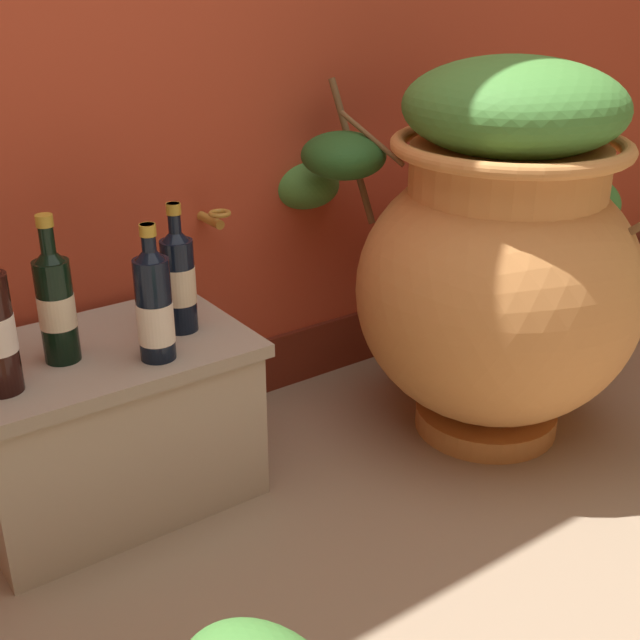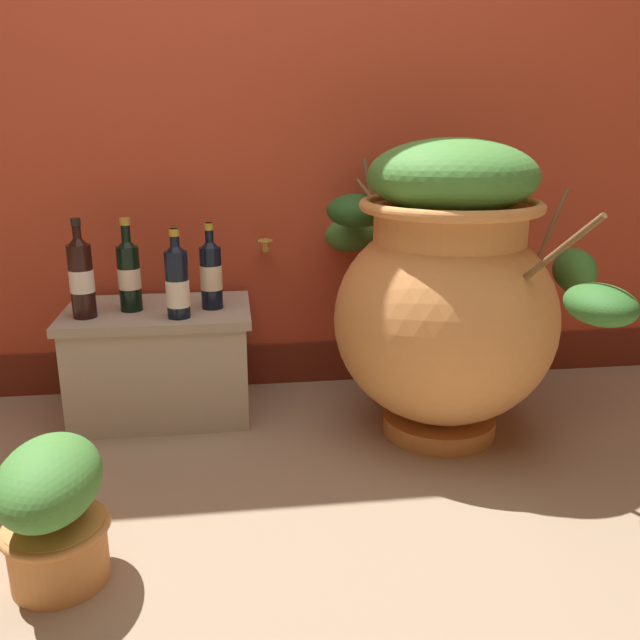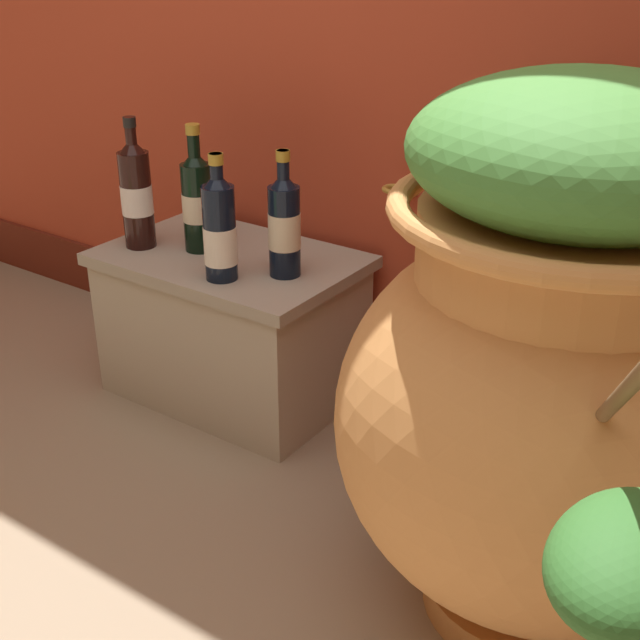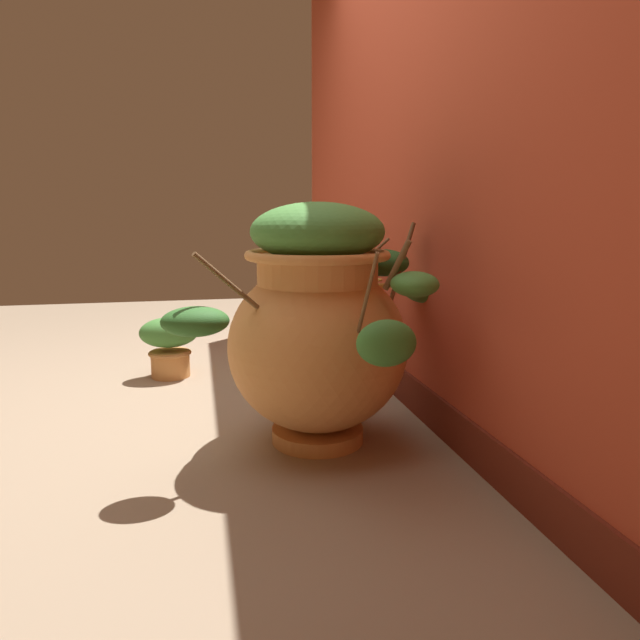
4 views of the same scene
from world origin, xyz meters
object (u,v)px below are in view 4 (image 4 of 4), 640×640
at_px(wine_bottle_back, 337,290).
at_px(terracotta_urn, 320,325).
at_px(potted_shrub, 169,344).
at_px(wine_bottle_middle, 328,283).
at_px(wine_bottle_left, 315,289).
at_px(wine_bottle_right, 312,279).

bearing_deg(wine_bottle_back, terracotta_urn, -18.68).
bearing_deg(terracotta_urn, wine_bottle_back, 161.32).
relative_size(wine_bottle_back, potted_shrub, 0.86).
bearing_deg(wine_bottle_middle, wine_bottle_back, -1.62).
xyz_separation_m(wine_bottle_back, potted_shrub, (-0.34, -0.90, -0.33)).
xyz_separation_m(terracotta_urn, wine_bottle_left, (-0.86, 0.15, 0.03)).
bearing_deg(potted_shrub, wine_bottle_left, 73.47).
bearing_deg(wine_bottle_back, wine_bottle_left, -136.42).
distance_m(terracotta_urn, wine_bottle_middle, 1.06).
height_order(terracotta_urn, wine_bottle_right, terracotta_urn).
distance_m(wine_bottle_left, wine_bottle_middle, 0.20).
xyz_separation_m(terracotta_urn, potted_shrub, (-1.09, -0.64, -0.30)).
distance_m(terracotta_urn, potted_shrub, 1.30).
bearing_deg(wine_bottle_right, potted_shrub, -85.03).
xyz_separation_m(wine_bottle_right, wine_bottle_back, (0.42, 0.06, -0.02)).
bearing_deg(potted_shrub, wine_bottle_right, 94.97).
relative_size(wine_bottle_left, potted_shrub, 0.86).
bearing_deg(wine_bottle_back, potted_shrub, -110.93).
xyz_separation_m(wine_bottle_middle, wine_bottle_right, (-0.14, -0.07, 0.01)).
relative_size(wine_bottle_right, potted_shrub, 0.95).
relative_size(terracotta_urn, potted_shrub, 3.67).
xyz_separation_m(terracotta_urn, wine_bottle_back, (-0.75, 0.25, 0.03)).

